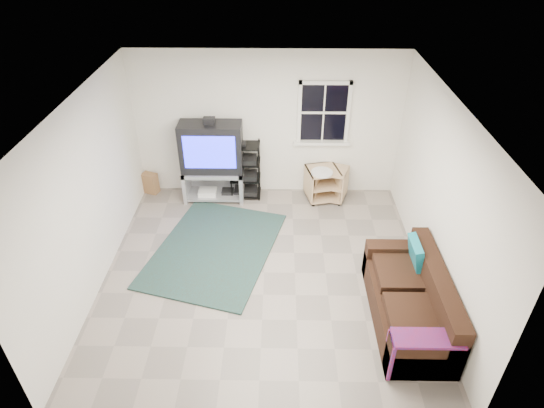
{
  "coord_description": "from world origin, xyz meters",
  "views": [
    {
      "loc": [
        0.2,
        -4.95,
        4.55
      ],
      "look_at": [
        0.11,
        0.4,
        0.94
      ],
      "focal_mm": 30.0,
      "sensor_mm": 36.0,
      "label": 1
    }
  ],
  "objects_px": {
    "av_rack": "(245,173)",
    "side_table_left": "(333,182)",
    "tv_unit": "(212,156)",
    "sofa": "(411,302)",
    "side_table_right": "(321,181)"
  },
  "relations": [
    {
      "from": "side_table_left",
      "to": "sofa",
      "type": "height_order",
      "value": "sofa"
    },
    {
      "from": "side_table_left",
      "to": "sofa",
      "type": "bearing_deg",
      "value": -76.16
    },
    {
      "from": "side_table_left",
      "to": "side_table_right",
      "type": "height_order",
      "value": "side_table_right"
    },
    {
      "from": "side_table_left",
      "to": "sofa",
      "type": "relative_size",
      "value": 0.34
    },
    {
      "from": "side_table_left",
      "to": "av_rack",
      "type": "bearing_deg",
      "value": 179.33
    },
    {
      "from": "av_rack",
      "to": "side_table_left",
      "type": "distance_m",
      "value": 1.58
    },
    {
      "from": "av_rack",
      "to": "side_table_left",
      "type": "height_order",
      "value": "av_rack"
    },
    {
      "from": "tv_unit",
      "to": "av_rack",
      "type": "xyz_separation_m",
      "value": [
        0.56,
        0.07,
        -0.39
      ]
    },
    {
      "from": "av_rack",
      "to": "side_table_right",
      "type": "xyz_separation_m",
      "value": [
        1.37,
        -0.05,
        -0.12
      ]
    },
    {
      "from": "av_rack",
      "to": "sofa",
      "type": "bearing_deg",
      "value": -52.02
    },
    {
      "from": "tv_unit",
      "to": "side_table_right",
      "type": "bearing_deg",
      "value": 0.69
    },
    {
      "from": "side_table_left",
      "to": "sofa",
      "type": "xyz_separation_m",
      "value": [
        0.72,
        -2.91,
        -0.01
      ]
    },
    {
      "from": "side_table_right",
      "to": "sofa",
      "type": "xyz_separation_m",
      "value": [
        0.92,
        -2.88,
        -0.04
      ]
    },
    {
      "from": "side_table_right",
      "to": "side_table_left",
      "type": "bearing_deg",
      "value": 8.85
    },
    {
      "from": "tv_unit",
      "to": "sofa",
      "type": "xyz_separation_m",
      "value": [
        2.85,
        -2.86,
        -0.55
      ]
    }
  ]
}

